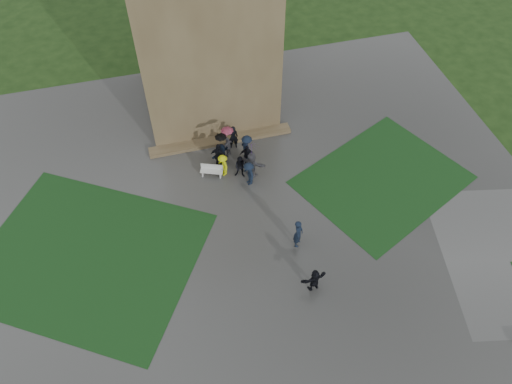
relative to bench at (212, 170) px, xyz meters
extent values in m
plane|color=black|center=(1.10, -7.95, -0.41)|extent=(120.00, 120.00, 0.00)
cube|color=#333331|center=(1.10, -5.95, -0.40)|extent=(34.00, 34.00, 0.02)
cube|color=black|center=(-7.40, -3.95, -0.39)|extent=(14.10, 13.46, 0.01)
cube|color=black|center=(9.60, -2.95, -0.39)|extent=(11.12, 10.15, 0.01)
cube|color=brown|center=(1.10, 2.65, -0.28)|extent=(9.00, 0.80, 0.22)
cube|color=silver|center=(-0.02, -0.06, -0.01)|extent=(1.37, 0.84, 0.05)
cube|color=silver|center=(-0.51, 0.13, -0.21)|extent=(0.19, 0.35, 0.37)
cube|color=silver|center=(0.47, -0.25, -0.21)|extent=(0.19, 0.35, 0.37)
cube|color=silver|center=(0.05, 0.12, 0.20)|extent=(1.25, 0.52, 0.35)
imported|color=black|center=(2.23, 0.38, 0.34)|extent=(0.96, 0.71, 1.46)
imported|color=black|center=(2.35, 0.82, 0.49)|extent=(0.93, 1.28, 1.77)
imported|color=black|center=(1.77, 1.96, 0.46)|extent=(0.65, 0.45, 1.70)
imported|color=#47464C|center=(1.30, 1.34, 0.33)|extent=(0.96, 0.91, 1.45)
imported|color=black|center=(0.82, 0.85, 0.34)|extent=(1.39, 1.21, 1.47)
imported|color=black|center=(0.58, 0.46, 0.55)|extent=(1.24, 1.20, 1.88)
imported|color=#BFCB0B|center=(0.67, -0.11, 0.37)|extent=(0.73, 1.07, 1.52)
imported|color=black|center=(1.64, -0.51, 0.38)|extent=(0.86, 0.69, 1.54)
imported|color=black|center=(1.95, -1.19, 0.42)|extent=(0.70, 1.13, 1.64)
imported|color=#47464C|center=(2.29, -0.54, 0.47)|extent=(1.56, 1.50, 1.72)
imported|color=#D0557A|center=(1.30, 1.34, 1.53)|extent=(0.72, 0.72, 0.63)
imported|color=#522B78|center=(2.29, -0.54, 1.68)|extent=(0.86, 0.86, 0.79)
imported|color=black|center=(0.82, 0.85, 1.60)|extent=(0.67, 0.67, 0.59)
imported|color=black|center=(3.36, -5.98, 0.54)|extent=(0.73, 0.81, 1.87)
imported|color=black|center=(3.32, -8.68, 0.34)|extent=(1.42, 0.69, 1.47)
camera|label=1|loc=(-2.58, -19.85, 21.57)|focal=35.00mm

